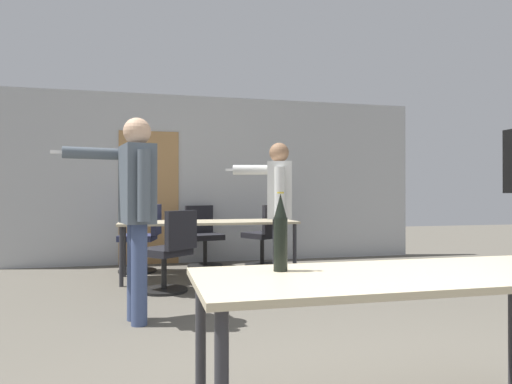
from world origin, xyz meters
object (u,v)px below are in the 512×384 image
Objects in this scene: person_near_casual at (278,202)px; office_chair_far_right at (169,255)px; office_chair_near_pushed at (143,240)px; beer_bottle at (280,234)px; drink_cup at (175,217)px; office_chair_side_rolled at (203,238)px; person_left_plaid at (135,198)px; office_chair_far_left at (266,238)px.

office_chair_far_right is (-1.21, 0.11, -0.58)m from person_near_casual.
office_chair_near_pushed is at bearing 59.23° from office_chair_far_right.
beer_bottle is 3.37× the size of drink_cup.
person_left_plaid is at bearing 58.66° from office_chair_side_rolled.
office_chair_near_pushed reaches higher than office_chair_far_left.
office_chair_side_rolled is 0.94m from office_chair_far_left.
person_near_casual reaches higher than beer_bottle.
office_chair_near_pushed is 0.85m from drink_cup.
person_near_casual is at bearing -69.50° from person_left_plaid.
person_near_casual reaches higher than office_chair_far_right.
drink_cup is (-1.38, -0.72, 0.35)m from office_chair_far_left.
office_chair_near_pushed is at bearing -13.91° from person_left_plaid.
office_chair_side_rolled is at bearing 29.13° from office_chair_far_right.
office_chair_side_rolled is at bearing 33.82° from person_near_casual.
office_chair_far_left is at bearing 2.42° from office_chair_far_right.
person_near_casual is 4.59× the size of beer_bottle.
office_chair_far_right is at bearing 57.79° from office_chair_side_rolled.
person_left_plaid reaches higher than office_chair_side_rolled.
drink_cup is (-0.48, -1.00, 0.37)m from office_chair_side_rolled.
person_near_casual is 1.85m from person_left_plaid.
office_chair_far_left is at bearing 27.47° from drink_cup.
beer_bottle is at bearing 73.67° from office_chair_side_rolled.
office_chair_near_pushed is 4.58m from beer_bottle.
office_chair_near_pushed is 2.58× the size of beer_bottle.
drink_cup is at bearing -26.04° from person_left_plaid.
office_chair_far_right is at bearing 96.58° from beer_bottle.
person_left_plaid is (-1.55, -1.02, 0.05)m from person_near_casual.
office_chair_side_rolled is at bearing 64.15° from drink_cup.
office_chair_near_pushed is (-0.29, 1.42, 0.02)m from office_chair_far_right.
office_chair_side_rolled is 4.87m from beer_bottle.
person_left_plaid is at bearing -103.13° from drink_cup.
office_chair_near_pushed reaches higher than drink_cup.
office_chair_far_right is (0.33, 1.13, -0.63)m from person_left_plaid.
drink_cup is (0.11, 0.75, 0.37)m from office_chair_far_right.
office_chair_far_left reaches higher than office_chair_far_right.
office_chair_near_pushed is at bearing 98.13° from beer_bottle.
person_near_casual is at bearing 73.97° from beer_bottle.
drink_cup is (-1.11, 0.86, -0.21)m from person_near_casual.
office_chair_far_left is at bearing 76.10° from beer_bottle.
office_chair_far_right is at bearing 100.06° from person_near_casual.
beer_bottle is (0.69, -1.96, -0.14)m from person_left_plaid.
person_near_casual is at bearing -122.86° from office_chair_near_pushed.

